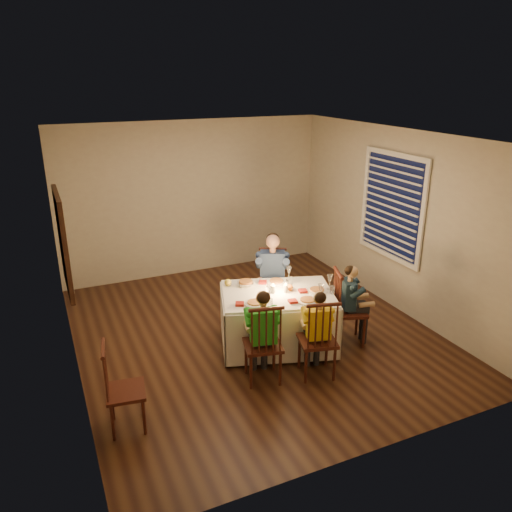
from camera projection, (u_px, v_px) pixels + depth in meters
name	position (u px, v px, depth m)	size (l,w,h in m)	color
ground	(254.00, 333.00, 6.73)	(5.00, 5.00, 0.00)	black
wall_left	(65.00, 269.00, 5.41)	(0.02, 5.00, 2.60)	beige
wall_right	(397.00, 221.00, 7.15)	(0.02, 5.00, 2.60)	beige
wall_back	(194.00, 199.00, 8.42)	(4.50, 0.02, 2.60)	beige
ceiling	(254.00, 136.00, 5.83)	(5.00, 5.00, 0.00)	white
dining_table	(278.00, 308.00, 6.26)	(1.64, 1.39, 0.70)	white
chair_adult	(272.00, 317.00, 7.17)	(0.41, 0.39, 0.99)	#34160E
chair_near_left	(263.00, 379.00, 5.71)	(0.41, 0.39, 0.99)	#34160E
chair_near_right	(316.00, 374.00, 5.81)	(0.41, 0.39, 0.99)	#34160E
chair_end	(347.00, 341.00, 6.51)	(0.41, 0.39, 0.99)	#34160E
chair_extra	(130.00, 426.00, 4.94)	(0.38, 0.36, 0.93)	#34160E
adult	(272.00, 317.00, 7.17)	(0.45, 0.42, 1.25)	navy
child_green	(263.00, 379.00, 5.71)	(0.38, 0.35, 1.11)	green
child_yellow	(316.00, 374.00, 5.81)	(0.35, 0.32, 1.05)	gold
child_teal	(347.00, 341.00, 6.51)	(0.35, 0.32, 1.06)	#1A2F41
setting_adult	(276.00, 282.00, 6.49)	(0.26, 0.26, 0.02)	white
setting_green	(255.00, 304.00, 5.88)	(0.26, 0.26, 0.02)	white
setting_yellow	(308.00, 301.00, 5.95)	(0.26, 0.26, 0.02)	white
setting_teal	(317.00, 291.00, 6.23)	(0.26, 0.26, 0.02)	white
candle_left	(273.00, 289.00, 6.17)	(0.06, 0.06, 0.10)	silver
candle_right	(286.00, 289.00, 6.19)	(0.06, 0.06, 0.10)	silver
squash	(228.00, 282.00, 6.39)	(0.09, 0.09, 0.09)	yellow
orange_fruit	(290.00, 288.00, 6.24)	(0.08, 0.08, 0.08)	orange
serving_bowl	(246.00, 284.00, 6.39)	(0.22, 0.22, 0.06)	white
wall_mirror	(63.00, 243.00, 5.61)	(0.06, 0.95, 1.15)	black
window_blinds	(391.00, 206.00, 7.15)	(0.07, 1.34, 1.54)	black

